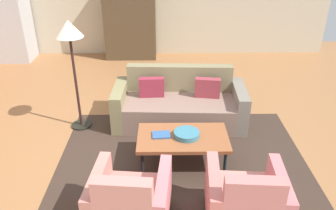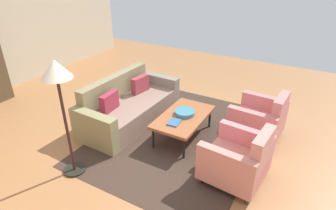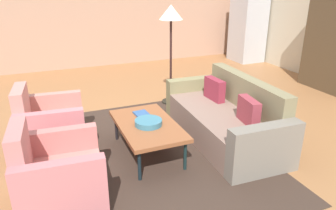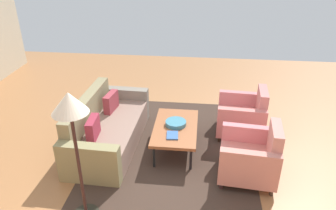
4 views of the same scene
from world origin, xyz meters
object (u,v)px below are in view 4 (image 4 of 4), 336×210
at_px(armchair_right, 244,117).
at_px(floor_lamp, 71,116).
at_px(armchair_left, 253,158).
at_px(book_stack, 172,135).
at_px(coffee_table, 175,128).
at_px(fruit_bowl, 176,123).
at_px(couch, 105,129).

xyz_separation_m(armchair_right, floor_lamp, (-2.19, 2.16, 1.10)).
relative_size(armchair_left, book_stack, 3.54).
relative_size(coffee_table, fruit_bowl, 3.54).
distance_m(armchair_right, floor_lamp, 3.26).
height_order(armchair_left, fruit_bowl, armchair_left).
xyz_separation_m(couch, coffee_table, (-0.00, -1.19, 0.10)).
relative_size(coffee_table, book_stack, 4.83).
xyz_separation_m(armchair_left, floor_lamp, (-0.98, 2.16, 1.10)).
bearing_deg(coffee_table, floor_lamp, 147.98).
height_order(coffee_table, fruit_bowl, fruit_bowl).
bearing_deg(book_stack, armchair_left, -105.05).
bearing_deg(coffee_table, armchair_right, -62.96).
distance_m(fruit_bowl, floor_lamp, 2.15).
relative_size(couch, book_stack, 8.58).
relative_size(armchair_right, book_stack, 3.54).
relative_size(couch, armchair_right, 2.43).
bearing_deg(armchair_right, coffee_table, 121.12).
xyz_separation_m(armchair_right, book_stack, (-0.88, 1.19, 0.09)).
bearing_deg(floor_lamp, coffee_table, -32.02).
height_order(armchair_right, book_stack, armchair_right).
bearing_deg(book_stack, couch, 76.00).
relative_size(coffee_table, armchair_left, 1.36).
relative_size(armchair_right, fruit_bowl, 2.60).
relative_size(coffee_table, floor_lamp, 0.70).
height_order(armchair_left, armchair_right, same).
bearing_deg(armchair_left, floor_lamp, 119.86).
bearing_deg(fruit_bowl, coffee_table, -180.00).
bearing_deg(armchair_left, couch, 80.85).
bearing_deg(floor_lamp, couch, 6.87).
bearing_deg(armchair_left, book_stack, 80.33).
height_order(coffee_table, floor_lamp, floor_lamp).
distance_m(armchair_right, book_stack, 1.48).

